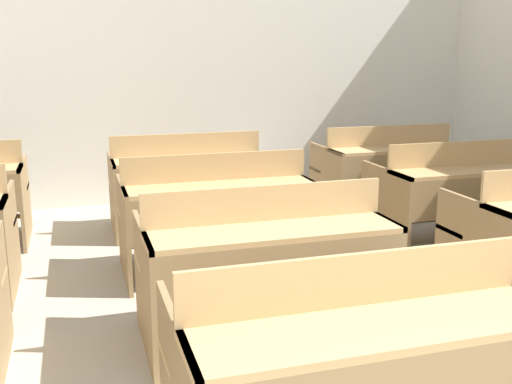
# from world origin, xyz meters

# --- Properties ---
(wall_back) EXTENTS (7.00, 0.06, 3.06)m
(wall_back) POSITION_xyz_m (0.00, 5.93, 1.53)
(wall_back) COLOR white
(wall_back) RESTS_ON ground_plane
(bench_front_center) EXTENTS (1.34, 0.79, 0.88)m
(bench_front_center) POSITION_xyz_m (-0.11, 1.35, 0.47)
(bench_front_center) COLOR olive
(bench_front_center) RESTS_ON ground_plane
(bench_second_center) EXTENTS (1.34, 0.79, 0.88)m
(bench_second_center) POSITION_xyz_m (-0.09, 2.50, 0.47)
(bench_second_center) COLOR #98794F
(bench_second_center) RESTS_ON ground_plane
(bench_third_center) EXTENTS (1.34, 0.79, 0.88)m
(bench_third_center) POSITION_xyz_m (-0.10, 3.63, 0.47)
(bench_third_center) COLOR #94754B
(bench_third_center) RESTS_ON ground_plane
(bench_third_right) EXTENTS (1.34, 0.79, 0.88)m
(bench_third_right) POSITION_xyz_m (1.94, 3.62, 0.47)
(bench_third_right) COLOR olive
(bench_third_right) RESTS_ON ground_plane
(bench_back_center) EXTENTS (1.34, 0.79, 0.88)m
(bench_back_center) POSITION_xyz_m (-0.10, 4.76, 0.47)
(bench_back_center) COLOR #997A50
(bench_back_center) RESTS_ON ground_plane
(bench_back_right) EXTENTS (1.34, 0.79, 0.88)m
(bench_back_right) POSITION_xyz_m (1.93, 4.77, 0.47)
(bench_back_right) COLOR #98794F
(bench_back_right) RESTS_ON ground_plane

